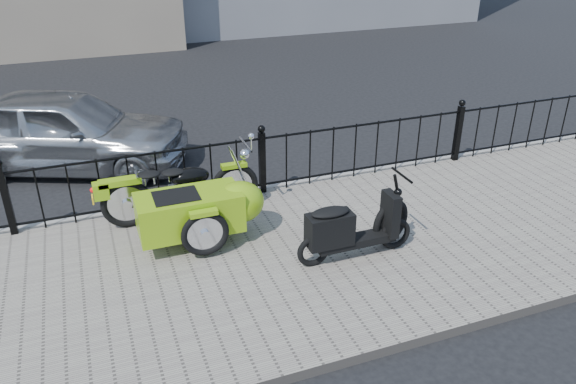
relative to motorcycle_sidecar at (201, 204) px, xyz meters
name	(u,v)px	position (x,y,z in m)	size (l,w,h in m)	color
ground	(293,240)	(1.16, -0.32, -0.59)	(120.00, 120.00, 0.00)	black
sidewalk	(308,255)	(1.16, -0.82, -0.53)	(30.00, 3.80, 0.12)	slate
curb	(260,191)	(1.16, 1.12, -0.53)	(30.00, 0.10, 0.12)	gray
iron_fence	(262,164)	(1.16, 0.98, -0.01)	(14.11, 0.11, 1.08)	black
motorcycle_sidecar	(201,204)	(0.00, 0.00, 0.00)	(2.28, 1.48, 0.98)	black
scooter	(348,230)	(1.55, -1.15, -0.07)	(1.54, 0.45, 1.05)	black
spare_tire	(391,222)	(2.22, -1.01, -0.17)	(0.61, 0.61, 0.09)	black
sedan_car	(65,130)	(-1.57, 3.25, 0.10)	(1.63, 4.05, 1.38)	#A3A6AA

